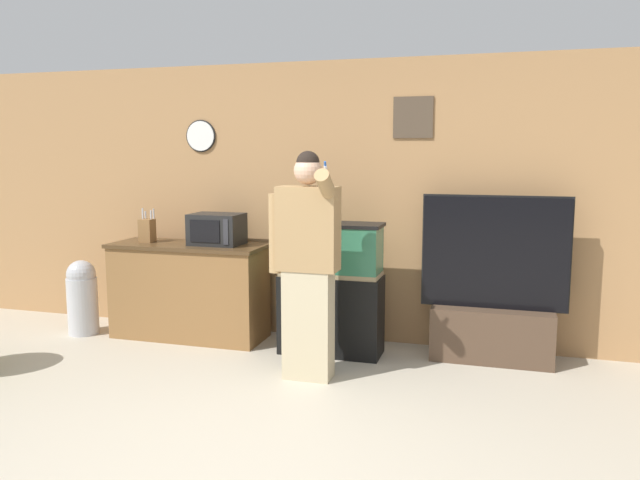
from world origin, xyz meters
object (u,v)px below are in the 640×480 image
at_px(microwave, 217,229).
at_px(aquarium_on_stand, 331,288).
at_px(knife_block, 147,230).
at_px(person_standing, 307,262).
at_px(tv_on_stand, 492,313).
at_px(trash_bin, 82,296).
at_px(counter_island, 189,291).

height_order(microwave, aquarium_on_stand, microwave).
relative_size(microwave, aquarium_on_stand, 0.41).
distance_m(microwave, aquarium_on_stand, 1.24).
distance_m(knife_block, person_standing, 1.99).
bearing_deg(knife_block, tv_on_stand, 2.09).
relative_size(knife_block, tv_on_stand, 0.23).
xyz_separation_m(microwave, trash_bin, (-1.35, -0.23, -0.68)).
bearing_deg(counter_island, person_standing, -27.45).
bearing_deg(counter_island, microwave, 6.90).
bearing_deg(trash_bin, microwave, 9.60).
distance_m(counter_island, microwave, 0.66).
bearing_deg(trash_bin, tv_on_stand, 4.62).
distance_m(knife_block, trash_bin, 0.92).
bearing_deg(person_standing, microwave, 145.69).
relative_size(microwave, trash_bin, 0.65).
xyz_separation_m(counter_island, knife_block, (-0.43, 0.00, 0.57)).
height_order(microwave, knife_block, knife_block).
bearing_deg(aquarium_on_stand, microwave, 173.77).
bearing_deg(trash_bin, aquarium_on_stand, 2.37).
height_order(aquarium_on_stand, trash_bin, aquarium_on_stand).
distance_m(counter_island, trash_bin, 1.08).
height_order(knife_block, person_standing, person_standing).
xyz_separation_m(tv_on_stand, trash_bin, (-3.86, -0.31, -0.04)).
bearing_deg(tv_on_stand, person_standing, -148.34).
height_order(counter_island, person_standing, person_standing).
height_order(microwave, trash_bin, microwave).
bearing_deg(knife_block, microwave, 2.71).
bearing_deg(knife_block, counter_island, -0.08).
bearing_deg(trash_bin, knife_block, 17.15).
bearing_deg(microwave, tv_on_stand, 1.91).
height_order(tv_on_stand, trash_bin, tv_on_stand).
relative_size(microwave, tv_on_stand, 0.34).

